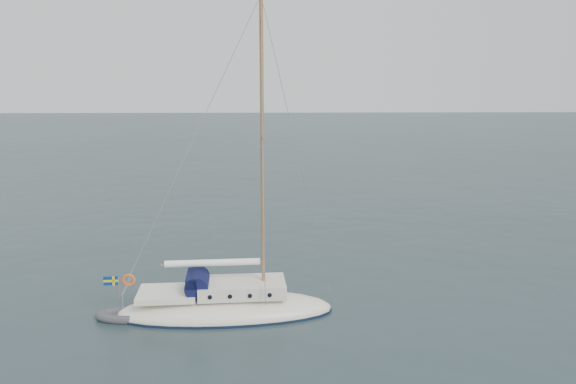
{
  "coord_description": "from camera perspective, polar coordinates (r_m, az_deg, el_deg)",
  "views": [
    {
      "loc": [
        -0.57,
        -24.88,
        9.75
      ],
      "look_at": [
        0.16,
        0.0,
        4.79
      ],
      "focal_mm": 35.0,
      "sensor_mm": 36.0,
      "label": 1
    }
  ],
  "objects": [
    {
      "name": "ground",
      "position": [
        26.73,
        -0.35,
        -10.13
      ],
      "size": [
        300.0,
        300.0,
        0.0
      ],
      "primitive_type": "plane",
      "color": "black",
      "rests_on": "ground"
    },
    {
      "name": "sailboat",
      "position": [
        24.11,
        -6.37,
        -10.02
      ],
      "size": [
        9.53,
        2.86,
        13.57
      ],
      "rotation": [
        0.0,
        0.0,
        0.06
      ],
      "color": "silver",
      "rests_on": "ground"
    },
    {
      "name": "dinghy",
      "position": [
        24.78,
        -16.11,
        -11.96
      ],
      "size": [
        2.61,
        1.18,
        0.37
      ],
      "rotation": [
        0.0,
        0.0,
        -0.05
      ],
      "color": "#46464B",
      "rests_on": "ground"
    }
  ]
}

